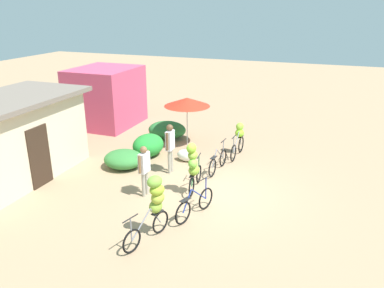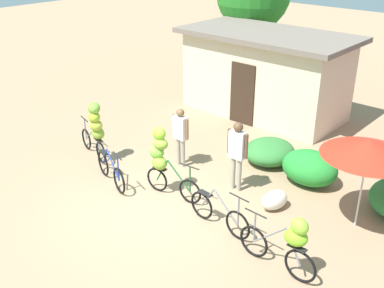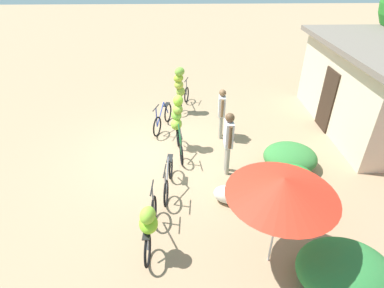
# 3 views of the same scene
# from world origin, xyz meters

# --- Properties ---
(ground_plane) EXTENTS (60.00, 60.00, 0.00)m
(ground_plane) POSITION_xyz_m (0.00, 0.00, 0.00)
(ground_plane) COLOR #9F8060
(building_low) EXTENTS (5.70, 3.02, 2.78)m
(building_low) POSITION_xyz_m (-1.50, 6.69, 1.41)
(building_low) COLOR beige
(building_low) RESTS_ON ground
(hedge_bush_front_left) EXTENTS (1.33, 1.46, 0.64)m
(hedge_bush_front_left) POSITION_xyz_m (0.72, 3.66, 0.32)
(hedge_bush_front_left) COLOR #347936
(hedge_bush_front_left) RESTS_ON ground
(hedge_bush_front_right) EXTENTS (1.42, 1.15, 0.85)m
(hedge_bush_front_right) POSITION_xyz_m (2.09, 3.35, 0.43)
(hedge_bush_front_right) COLOR #258A31
(hedge_bush_front_right) RESTS_ON ground
(hedge_bush_mid) EXTENTS (1.44, 1.70, 0.73)m
(hedge_bush_mid) POSITION_xyz_m (4.32, 3.54, 0.36)
(hedge_bush_mid) COLOR #297335
(hedge_bush_mid) RESTS_ON ground
(market_umbrella) EXTENTS (1.89, 1.89, 2.04)m
(market_umbrella) POSITION_xyz_m (3.76, 2.36, 1.86)
(market_umbrella) COLOR beige
(market_umbrella) RESTS_ON ground
(bicycle_leftmost) EXTENTS (1.62, 0.63, 1.69)m
(bicycle_leftmost) POSITION_xyz_m (-2.91, 0.64, 1.00)
(bicycle_leftmost) COLOR black
(bicycle_leftmost) RESTS_ON ground
(bicycle_near_pile) EXTENTS (1.63, 0.55, 1.01)m
(bicycle_near_pile) POSITION_xyz_m (-1.60, 0.04, 0.36)
(bicycle_near_pile) COLOR black
(bicycle_near_pile) RESTS_ON ground
(bicycle_center_loaded) EXTENTS (1.59, 0.42, 1.70)m
(bicycle_center_loaded) POSITION_xyz_m (-0.29, 0.57, 0.96)
(bicycle_center_loaded) COLOR black
(bicycle_center_loaded) RESTS_ON ground
(bicycle_by_shop) EXTENTS (1.68, 0.20, 1.00)m
(bicycle_by_shop) POSITION_xyz_m (1.60, 0.35, 0.35)
(bicycle_by_shop) COLOR black
(bicycle_by_shop) RESTS_ON ground
(bicycle_rightmost) EXTENTS (1.70, 0.42, 1.26)m
(bicycle_rightmost) POSITION_xyz_m (3.43, 0.06, 0.73)
(bicycle_rightmost) COLOR black
(bicycle_rightmost) RESTS_ON ground
(produce_sack) EXTENTS (0.59, 0.78, 0.44)m
(produce_sack) POSITION_xyz_m (2.08, 1.78, 0.22)
(produce_sack) COLOR silver
(produce_sack) RESTS_ON ground
(person_vendor) EXTENTS (0.58, 0.23, 1.63)m
(person_vendor) POSITION_xyz_m (-0.96, 1.92, 1.00)
(person_vendor) COLOR gray
(person_vendor) RESTS_ON ground
(person_bystander) EXTENTS (0.58, 0.23, 1.78)m
(person_bystander) POSITION_xyz_m (0.91, 1.88, 1.10)
(person_bystander) COLOR gray
(person_bystander) RESTS_ON ground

